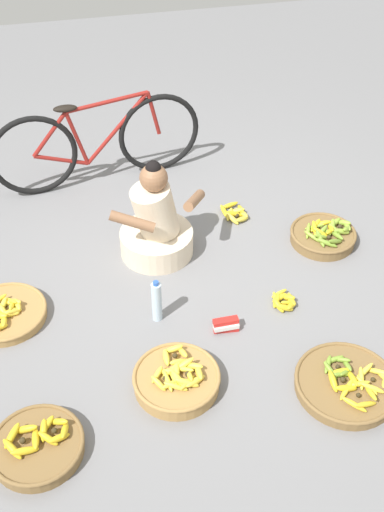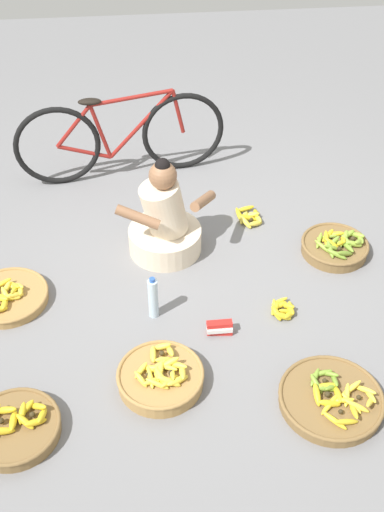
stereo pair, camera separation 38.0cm
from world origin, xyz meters
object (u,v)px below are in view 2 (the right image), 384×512
(bicycle_leaning, at_px, (121,137))
(loose_bananas_near_bicycle, at_px, (283,310))
(loose_bananas_front_right, at_px, (249,217))
(banana_basket_back_left, at_px, (15,427))
(banana_basket_front_center, at_px, (161,377))
(banana_basket_mid_right, at_px, (335,246))
(vendor_woman_front, at_px, (165,223))
(banana_basket_front_left, at_px, (8,297))
(banana_basket_back_center, at_px, (332,399))
(packet_carton_stack, at_px, (220,328))
(water_bottle, at_px, (153,298))

(bicycle_leaning, height_order, loose_bananas_near_bicycle, bicycle_leaning)
(loose_bananas_front_right, bearing_deg, loose_bananas_near_bicycle, -87.18)
(loose_bananas_front_right, bearing_deg, banana_basket_back_left, -132.13)
(banana_basket_front_center, height_order, banana_basket_back_left, banana_basket_front_center)
(banana_basket_front_center, distance_m, banana_basket_mid_right, 1.68)
(vendor_woman_front, height_order, loose_bananas_front_right, vendor_woman_front)
(vendor_woman_front, relative_size, banana_basket_front_left, 1.44)
(banana_basket_front_center, height_order, loose_bananas_near_bicycle, banana_basket_front_center)
(bicycle_leaning, relative_size, banana_basket_back_center, 2.87)
(banana_basket_front_left, xyz_separation_m, packet_carton_stack, (1.35, -0.42, 0.00))
(banana_basket_back_left, bearing_deg, water_bottle, 45.61)
(banana_basket_back_center, xyz_separation_m, banana_basket_back_left, (-1.74, -0.01, 0.01))
(loose_bananas_front_right, height_order, loose_bananas_near_bicycle, loose_bananas_front_right)
(banana_basket_front_center, bearing_deg, bicycle_leaning, 94.39)
(banana_basket_mid_right, distance_m, water_bottle, 1.42)
(banana_basket_back_left, xyz_separation_m, water_bottle, (0.79, 0.81, 0.10))
(banana_basket_mid_right, xyz_separation_m, banana_basket_back_center, (-0.38, -1.28, -0.01))
(vendor_woman_front, height_order, banana_basket_back_left, vendor_woman_front)
(banana_basket_back_left, relative_size, loose_bananas_near_bicycle, 2.33)
(banana_basket_front_center, xyz_separation_m, water_bottle, (-0.01, 0.55, 0.09))
(banana_basket_back_center, height_order, water_bottle, water_bottle)
(packet_carton_stack, bearing_deg, loose_bananas_near_bicycle, 17.29)
(vendor_woman_front, xyz_separation_m, banana_basket_front_center, (-0.11, -1.20, -0.18))
(banana_basket_mid_right, distance_m, banana_basket_back_center, 1.34)
(banana_basket_front_center, relative_size, loose_bananas_front_right, 1.88)
(banana_basket_mid_right, height_order, water_bottle, water_bottle)
(banana_basket_front_left, relative_size, loose_bananas_near_bicycle, 2.49)
(banana_basket_front_center, distance_m, banana_basket_back_center, 0.97)
(bicycle_leaning, relative_size, loose_bananas_front_right, 6.29)
(bicycle_leaning, distance_m, loose_bananas_front_right, 1.23)
(banana_basket_front_left, relative_size, packet_carton_stack, 3.23)
(banana_basket_mid_right, bearing_deg, banana_basket_back_left, -148.54)
(banana_basket_front_left, xyz_separation_m, banana_basket_back_left, (0.16, -1.03, 0.01))
(packet_carton_stack, bearing_deg, water_bottle, 153.42)
(banana_basket_back_left, height_order, water_bottle, water_bottle)
(loose_bananas_near_bicycle, bearing_deg, water_bottle, 175.52)
(bicycle_leaning, relative_size, banana_basket_front_left, 3.20)
(banana_basket_mid_right, relative_size, loose_bananas_near_bicycle, 2.26)
(banana_basket_back_left, xyz_separation_m, packet_carton_stack, (1.19, 0.61, -0.01))
(bicycle_leaning, distance_m, banana_basket_back_left, 2.56)
(banana_basket_front_center, xyz_separation_m, banana_basket_back_center, (0.94, -0.24, -0.01))
(bicycle_leaning, bearing_deg, packet_carton_stack, -73.23)
(banana_basket_front_center, bearing_deg, packet_carton_stack, 42.24)
(banana_basket_front_left, bearing_deg, bicycle_leaning, 61.19)
(packet_carton_stack, bearing_deg, loose_bananas_front_right, 71.28)
(bicycle_leaning, distance_m, loose_bananas_near_bicycle, 2.01)
(banana_basket_front_left, relative_size, loose_bananas_front_right, 1.97)
(banana_basket_back_center, relative_size, packet_carton_stack, 3.60)
(water_bottle, bearing_deg, packet_carton_stack, -26.58)
(banana_basket_front_left, distance_m, water_bottle, 0.98)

